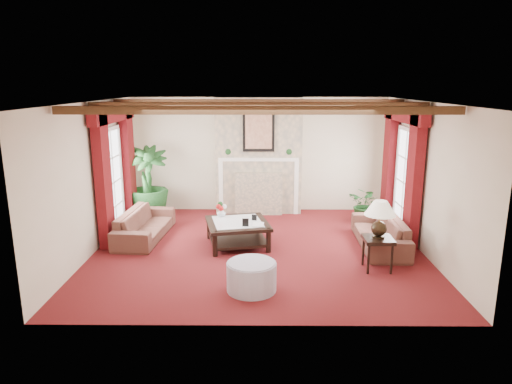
{
  "coord_description": "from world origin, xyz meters",
  "views": [
    {
      "loc": [
        0.02,
        -8.02,
        3.03
      ],
      "look_at": [
        -0.04,
        0.4,
        1.0
      ],
      "focal_mm": 32.0,
      "sensor_mm": 36.0,
      "label": 1
    }
  ],
  "objects_px": {
    "coffee_table": "(238,234)",
    "ottoman": "(251,277)",
    "sofa_left": "(145,220)",
    "potted_palm": "(148,198)",
    "side_table": "(377,254)",
    "sofa_right": "(380,227)"
  },
  "relations": [
    {
      "from": "sofa_left",
      "to": "side_table",
      "type": "bearing_deg",
      "value": -105.94
    },
    {
      "from": "side_table",
      "to": "ottoman",
      "type": "relative_size",
      "value": 0.75
    },
    {
      "from": "sofa_left",
      "to": "ottoman",
      "type": "distance_m",
      "value": 3.21
    },
    {
      "from": "sofa_left",
      "to": "coffee_table",
      "type": "height_order",
      "value": "sofa_left"
    },
    {
      "from": "potted_palm",
      "to": "ottoman",
      "type": "relative_size",
      "value": 2.4
    },
    {
      "from": "potted_palm",
      "to": "coffee_table",
      "type": "distance_m",
      "value": 2.77
    },
    {
      "from": "sofa_left",
      "to": "coffee_table",
      "type": "bearing_deg",
      "value": -98.13
    },
    {
      "from": "potted_palm",
      "to": "side_table",
      "type": "bearing_deg",
      "value": -33.16
    },
    {
      "from": "coffee_table",
      "to": "sofa_right",
      "type": "bearing_deg",
      "value": -13.05
    },
    {
      "from": "potted_palm",
      "to": "sofa_left",
      "type": "bearing_deg",
      "value": -79.86
    },
    {
      "from": "side_table",
      "to": "ottoman",
      "type": "bearing_deg",
      "value": -158.82
    },
    {
      "from": "potted_palm",
      "to": "coffee_table",
      "type": "bearing_deg",
      "value": -40.11
    },
    {
      "from": "coffee_table",
      "to": "ottoman",
      "type": "distance_m",
      "value": 1.97
    },
    {
      "from": "coffee_table",
      "to": "ottoman",
      "type": "height_order",
      "value": "coffee_table"
    },
    {
      "from": "potted_palm",
      "to": "ottoman",
      "type": "xyz_separation_m",
      "value": [
        2.41,
        -3.73,
        -0.24
      ]
    },
    {
      "from": "sofa_left",
      "to": "sofa_right",
      "type": "bearing_deg",
      "value": -91.41
    },
    {
      "from": "sofa_right",
      "to": "sofa_left",
      "type": "bearing_deg",
      "value": -93.93
    },
    {
      "from": "sofa_left",
      "to": "side_table",
      "type": "relative_size",
      "value": 3.51
    },
    {
      "from": "coffee_table",
      "to": "side_table",
      "type": "xyz_separation_m",
      "value": [
        2.37,
        -1.15,
        0.05
      ]
    },
    {
      "from": "sofa_right",
      "to": "side_table",
      "type": "xyz_separation_m",
      "value": [
        -0.33,
        -1.11,
        -0.1
      ]
    },
    {
      "from": "sofa_right",
      "to": "potted_palm",
      "type": "height_order",
      "value": "potted_palm"
    },
    {
      "from": "side_table",
      "to": "potted_palm",
      "type": "bearing_deg",
      "value": 146.84
    }
  ]
}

